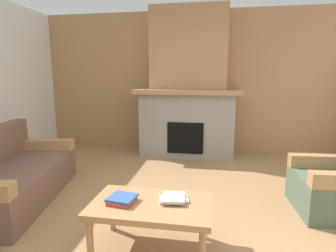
# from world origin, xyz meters

# --- Properties ---
(ground) EXTENTS (9.00, 9.00, 0.00)m
(ground) POSITION_xyz_m (0.00, 0.00, 0.00)
(ground) COLOR #9E754C
(wall_back_wood_panel) EXTENTS (6.00, 0.12, 2.70)m
(wall_back_wood_panel) POSITION_xyz_m (0.00, 3.00, 1.35)
(wall_back_wood_panel) COLOR #A87A4C
(wall_back_wood_panel) RESTS_ON ground
(fireplace) EXTENTS (1.90, 0.82, 2.70)m
(fireplace) POSITION_xyz_m (0.00, 2.62, 1.16)
(fireplace) COLOR gray
(fireplace) RESTS_ON ground
(couch) EXTENTS (1.17, 1.93, 0.85)m
(couch) POSITION_xyz_m (-1.85, 0.23, 0.29)
(couch) COLOR brown
(couch) RESTS_ON ground
(coffee_table) EXTENTS (1.00, 0.60, 0.43)m
(coffee_table) POSITION_xyz_m (0.00, -0.41, 0.38)
(coffee_table) COLOR #A87A4C
(coffee_table) RESTS_ON ground
(book_stack_near_edge) EXTENTS (0.24, 0.24, 0.05)m
(book_stack_near_edge) POSITION_xyz_m (-0.24, -0.45, 0.46)
(book_stack_near_edge) COLOR #B23833
(book_stack_near_edge) RESTS_ON coffee_table
(book_stack_center) EXTENTS (0.27, 0.23, 0.04)m
(book_stack_center) POSITION_xyz_m (0.18, -0.34, 0.45)
(book_stack_center) COLOR beige
(book_stack_center) RESTS_ON coffee_table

